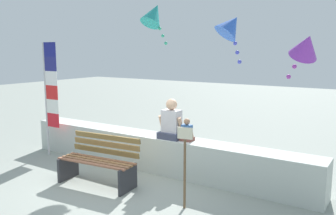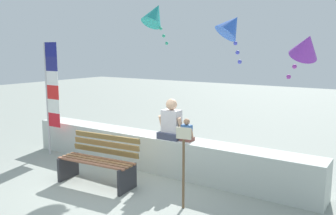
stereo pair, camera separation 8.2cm
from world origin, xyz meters
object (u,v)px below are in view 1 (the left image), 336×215
at_px(person_adult, 172,123).
at_px(kite_teal, 154,14).
at_px(flag_banner, 50,91).
at_px(kite_purple, 306,46).
at_px(kite_blue, 231,26).
at_px(sign_post, 185,161).
at_px(park_bench, 99,162).
at_px(person_child, 187,132).

xyz_separation_m(person_adult, kite_teal, (-1.60, 1.68, 2.30)).
bearing_deg(flag_banner, kite_purple, 14.37).
height_order(kite_blue, kite_purple, kite_blue).
bearing_deg(sign_post, kite_purple, 60.15).
bearing_deg(person_adult, park_bench, -124.83).
height_order(park_bench, kite_blue, kite_blue).
distance_m(person_adult, person_child, 0.37).
bearing_deg(park_bench, kite_purple, 33.98).
bearing_deg(kite_teal, flag_banner, -123.54).
relative_size(kite_teal, kite_purple, 1.28).
distance_m(person_adult, kite_blue, 2.31).
xyz_separation_m(kite_blue, kite_teal, (-2.33, 0.59, 0.40)).
distance_m(kite_blue, kite_purple, 1.59).
height_order(person_child, sign_post, sign_post).
relative_size(person_child, kite_blue, 0.40).
bearing_deg(person_child, sign_post, -60.99).
bearing_deg(sign_post, person_adult, 129.90).
height_order(person_adult, flag_banner, flag_banner).
distance_m(park_bench, person_child, 1.74).
relative_size(flag_banner, kite_blue, 2.42).
distance_m(person_child, flag_banner, 3.46).
bearing_deg(kite_teal, person_child, -40.79).
bearing_deg(sign_post, kite_blue, 97.44).
xyz_separation_m(park_bench, person_child, (1.17, 1.19, 0.49)).
xyz_separation_m(flag_banner, kite_teal, (1.42, 2.15, 1.80)).
distance_m(kite_teal, kite_purple, 4.02).
bearing_deg(kite_purple, person_child, -155.04).
distance_m(person_adult, flag_banner, 3.10).
relative_size(person_adult, flag_banner, 0.30).
bearing_deg(person_adult, person_child, 0.07).
xyz_separation_m(kite_teal, sign_post, (2.64, -2.92, -2.57)).
relative_size(kite_blue, kite_purple, 1.22).
distance_m(park_bench, person_adult, 1.58).
relative_size(flag_banner, kite_purple, 2.96).
height_order(kite_purple, sign_post, kite_purple).
height_order(person_adult, sign_post, person_adult).
bearing_deg(person_adult, kite_blue, 56.20).
xyz_separation_m(person_adult, person_child, (0.35, 0.00, -0.14)).
height_order(person_adult, person_child, person_adult).
height_order(park_bench, kite_teal, kite_teal).
distance_m(flag_banner, kite_teal, 3.14).
height_order(park_bench, flag_banner, flag_banner).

